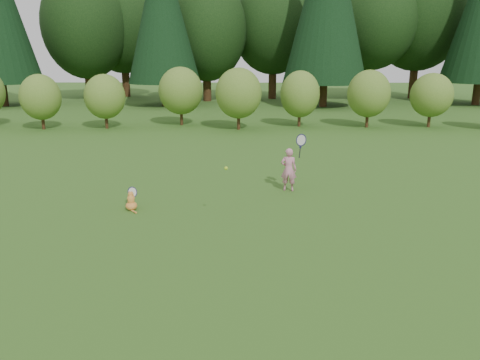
# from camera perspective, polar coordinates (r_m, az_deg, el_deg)

# --- Properties ---
(ground) EXTENTS (100.00, 100.00, 0.00)m
(ground) POSITION_cam_1_polar(r_m,az_deg,el_deg) (9.45, -1.29, -5.36)
(ground) COLOR #225217
(ground) RESTS_ON ground
(shrub_row) EXTENTS (28.00, 3.00, 2.80)m
(shrub_row) POSITION_cam_1_polar(r_m,az_deg,el_deg) (21.94, -0.06, 10.06)
(shrub_row) COLOR #496E22
(shrub_row) RESTS_ON ground
(child) EXTENTS (0.64, 0.44, 1.61)m
(child) POSITION_cam_1_polar(r_m,az_deg,el_deg) (11.63, 6.00, 1.40)
(child) COLOR pink
(child) RESTS_ON ground
(cat) EXTENTS (0.37, 0.64, 0.57)m
(cat) POSITION_cam_1_polar(r_m,az_deg,el_deg) (10.50, -13.14, -2.39)
(cat) COLOR orange
(cat) RESTS_ON ground
(tennis_ball) EXTENTS (0.07, 0.07, 0.07)m
(tennis_ball) POSITION_cam_1_polar(r_m,az_deg,el_deg) (9.16, -1.71, 1.45)
(tennis_ball) COLOR #96CE18
(tennis_ball) RESTS_ON ground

